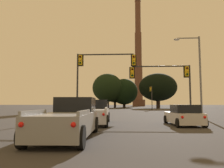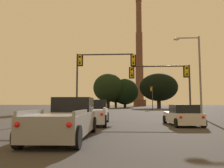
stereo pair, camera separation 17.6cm
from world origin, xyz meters
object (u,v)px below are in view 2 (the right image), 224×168
object	(u,v)px
pickup_truck_left_lane_second	(67,119)
traffic_light_overhead_right	(168,77)
hatchback_right_lane_front	(182,116)
street_lamp	(196,68)
pickup_truck_left_lane_front	(93,113)
traffic_light_overhead_left	(96,68)
traffic_light_far_right	(152,94)
smokestack	(139,64)

from	to	relation	value
pickup_truck_left_lane_second	traffic_light_overhead_right	distance (m)	15.37
hatchback_right_lane_front	street_lamp	xyz separation A→B (m)	(3.50, 7.60, 4.60)
hatchback_right_lane_front	traffic_light_overhead_right	size ratio (longest dim) A/B	0.65
pickup_truck_left_lane_front	traffic_light_overhead_left	xyz separation A→B (m)	(-0.62, 6.03, 4.38)
pickup_truck_left_lane_second	traffic_light_overhead_right	world-z (taller)	traffic_light_overhead_right
hatchback_right_lane_front	traffic_light_far_right	distance (m)	37.91
pickup_truck_left_lane_second	smokestack	distance (m)	122.41
traffic_light_far_right	traffic_light_overhead_left	world-z (taller)	traffic_light_overhead_left
hatchback_right_lane_front	traffic_light_overhead_right	xyz separation A→B (m)	(0.54, 7.29, 3.61)
traffic_light_far_right	traffic_light_overhead_left	bearing A→B (deg)	-107.14
traffic_light_far_right	traffic_light_overhead_right	bearing A→B (deg)	-93.77
traffic_light_overhead_left	traffic_light_overhead_right	xyz separation A→B (m)	(7.53, 0.49, -0.92)
traffic_light_overhead_left	smokestack	xyz separation A→B (m)	(11.76, 106.75, 20.06)
pickup_truck_left_lane_front	traffic_light_far_right	xyz separation A→B (m)	(8.91, 36.94, 2.97)
pickup_truck_left_lane_front	traffic_light_overhead_right	xyz separation A→B (m)	(6.91, 6.53, 3.47)
hatchback_right_lane_front	traffic_light_far_right	xyz separation A→B (m)	(2.54, 37.70, 3.11)
traffic_light_far_right	street_lamp	world-z (taller)	street_lamp
hatchback_right_lane_front	street_lamp	bearing A→B (deg)	62.69
pickup_truck_left_lane_front	traffic_light_overhead_left	world-z (taller)	traffic_light_overhead_left
pickup_truck_left_lane_front	smokestack	world-z (taller)	smokestack
pickup_truck_left_lane_front	traffic_light_far_right	size ratio (longest dim) A/B	0.97
traffic_light_far_right	pickup_truck_left_lane_second	bearing A→B (deg)	-101.88
street_lamp	smokestack	world-z (taller)	smokestack
traffic_light_overhead_left	smokestack	world-z (taller)	smokestack
street_lamp	smokestack	distance (m)	107.82
smokestack	hatchback_right_lane_front	bearing A→B (deg)	-92.41
smokestack	traffic_light_overhead_left	bearing A→B (deg)	-96.29
hatchback_right_lane_front	pickup_truck_left_lane_second	bearing A→B (deg)	-141.06
pickup_truck_left_lane_second	traffic_light_far_right	size ratio (longest dim) A/B	0.96
traffic_light_overhead_right	smokestack	bearing A→B (deg)	87.72
pickup_truck_left_lane_second	traffic_light_overhead_left	world-z (taller)	traffic_light_overhead_left
hatchback_right_lane_front	pickup_truck_left_lane_second	size ratio (longest dim) A/B	0.75
hatchback_right_lane_front	smokestack	world-z (taller)	smokestack
pickup_truck_left_lane_front	pickup_truck_left_lane_second	bearing A→B (deg)	-94.59
hatchback_right_lane_front	traffic_light_overhead_left	distance (m)	10.74
pickup_truck_left_lane_second	traffic_light_far_right	bearing A→B (deg)	76.98
traffic_light_overhead_right	smokestack	size ratio (longest dim) A/B	0.10
traffic_light_overhead_right	smokestack	world-z (taller)	smokestack
pickup_truck_left_lane_front	hatchback_right_lane_front	world-z (taller)	pickup_truck_left_lane_front
traffic_light_overhead_left	street_lamp	size ratio (longest dim) A/B	0.78
traffic_light_far_right	traffic_light_overhead_right	size ratio (longest dim) A/B	0.89
street_lamp	smokestack	xyz separation A→B (m)	(1.27, 105.95, 19.98)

